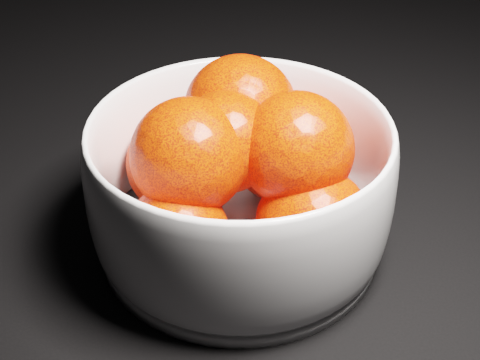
# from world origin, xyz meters

# --- Properties ---
(ground) EXTENTS (3.00, 3.00, 0.00)m
(ground) POSITION_xyz_m (0.00, 0.00, 0.00)
(ground) COLOR black
(ground) RESTS_ON ground
(bowl) EXTENTS (0.24, 0.24, 0.11)m
(bowl) POSITION_xyz_m (0.12, 0.07, 0.06)
(bowl) COLOR silver
(bowl) RESTS_ON ground
(orange_pile) EXTENTS (0.20, 0.20, 0.13)m
(orange_pile) POSITION_xyz_m (0.12, 0.08, 0.08)
(orange_pile) COLOR #FF2504
(orange_pile) RESTS_ON bowl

